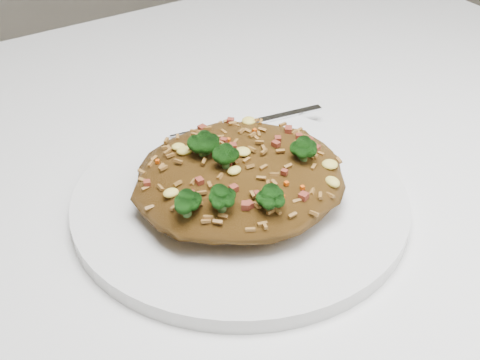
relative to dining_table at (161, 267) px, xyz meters
The scene contains 4 objects.
dining_table is the anchor object (origin of this frame).
plate 0.13m from the dining_table, 46.91° to the right, with size 0.29×0.29×0.01m, color white.
fried_rice 0.15m from the dining_table, 47.75° to the right, with size 0.18×0.17×0.06m.
fork 0.17m from the dining_table, 13.54° to the left, with size 0.16×0.04×0.00m.
Camera 1 is at (-0.20, -0.44, 1.11)m, focal length 50.00 mm.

